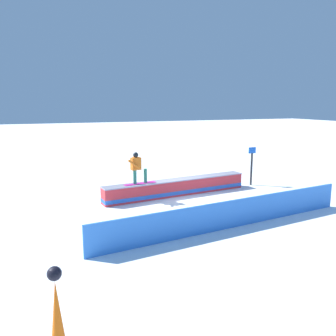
# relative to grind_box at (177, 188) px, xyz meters

# --- Properties ---
(ground_plane) EXTENTS (120.00, 120.00, 0.00)m
(ground_plane) POSITION_rel_grind_box_xyz_m (0.00, 0.00, -0.33)
(ground_plane) COLOR white
(grind_box) EXTENTS (6.89, 1.41, 0.72)m
(grind_box) POSITION_rel_grind_box_xyz_m (0.00, 0.00, 0.00)
(grind_box) COLOR red
(grind_box) RESTS_ON ground_plane
(snowboarder) EXTENTS (1.44, 0.52, 1.34)m
(snowboarder) POSITION_rel_grind_box_xyz_m (1.91, 0.22, 1.12)
(snowboarder) COLOR #C6208F
(snowboarder) RESTS_ON grind_box
(safety_fence) EXTENTS (9.78, 1.16, 0.94)m
(safety_fence) POSITION_rel_grind_box_xyz_m (0.00, 4.47, 0.14)
(safety_fence) COLOR #387FE7
(safety_fence) RESTS_ON ground_plane
(background_skier_left) EXTENTS (1.10, 1.53, 1.88)m
(background_skier_left) POSITION_rel_grind_box_xyz_m (5.84, 9.16, 0.54)
(background_skier_left) COLOR black
(background_skier_left) RESTS_ON ground_plane
(trail_marker) EXTENTS (0.40, 0.10, 1.90)m
(trail_marker) POSITION_rel_grind_box_xyz_m (-4.21, -0.39, 0.69)
(trail_marker) COLOR #262628
(trail_marker) RESTS_ON ground_plane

